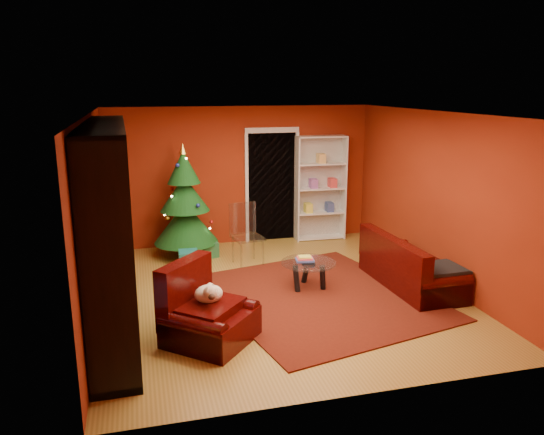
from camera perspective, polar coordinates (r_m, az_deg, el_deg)
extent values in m
cube|color=olive|center=(7.88, 0.73, -8.29)|extent=(5.00, 5.50, 0.05)
cube|color=silver|center=(7.30, 0.80, 11.33)|extent=(5.00, 5.50, 0.05)
cube|color=maroon|center=(10.14, -3.36, 4.53)|extent=(5.00, 0.05, 2.60)
cube|color=maroon|center=(7.26, -18.85, -0.03)|extent=(0.05, 5.50, 2.60)
cube|color=maroon|center=(8.49, 17.46, 2.03)|extent=(0.05, 5.50, 2.60)
cube|color=#55180C|center=(7.75, 5.03, -8.47)|extent=(3.45, 3.80, 0.02)
cube|color=#136B68|center=(8.93, -8.98, -4.53)|extent=(0.33, 0.33, 0.31)
cube|color=#215F32|center=(9.50, -6.77, -3.40)|extent=(0.33, 0.33, 0.28)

